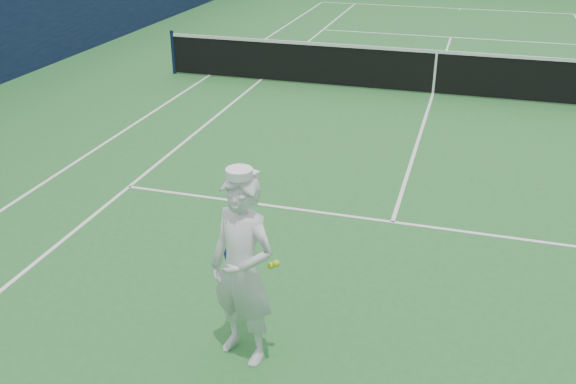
{
  "coord_description": "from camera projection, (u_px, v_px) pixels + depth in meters",
  "views": [
    {
      "loc": [
        0.85,
        -14.4,
        4.22
      ],
      "look_at": [
        -1.02,
        -8.11,
        1.11
      ],
      "focal_mm": 40.0,
      "sensor_mm": 36.0,
      "label": 1
    }
  ],
  "objects": [
    {
      "name": "ground",
      "position": [
        433.0,
        94.0,
        14.5
      ],
      "size": [
        80.0,
        80.0,
        0.0
      ],
      "primitive_type": "plane",
      "color": "#286B2E",
      "rests_on": "ground"
    },
    {
      "name": "tennis_net",
      "position": [
        435.0,
        70.0,
        14.26
      ],
      "size": [
        12.88,
        0.09,
        1.07
      ],
      "color": "#141E4C",
      "rests_on": "ground"
    },
    {
      "name": "tennis_player",
      "position": [
        243.0,
        270.0,
        6.01
      ],
      "size": [
        0.83,
        0.72,
        2.02
      ],
      "rotation": [
        0.0,
        0.0,
        -0.34
      ],
      "color": "white",
      "rests_on": "ground"
    },
    {
      "name": "court_markings",
      "position": [
        433.0,
        94.0,
        14.5
      ],
      "size": [
        11.03,
        23.83,
        0.01
      ],
      "color": "white",
      "rests_on": "ground"
    },
    {
      "name": "windscreen_fence",
      "position": [
        442.0,
        4.0,
        13.64
      ],
      "size": [
        20.12,
        36.12,
        4.0
      ],
      "color": "#0F1B38",
      "rests_on": "ground"
    }
  ]
}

